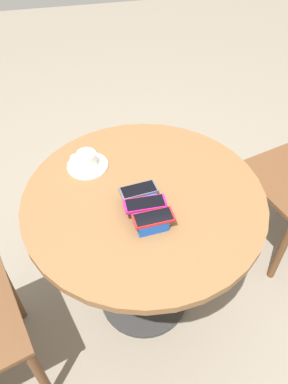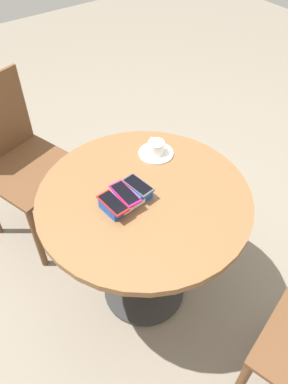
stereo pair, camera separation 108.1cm
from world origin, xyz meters
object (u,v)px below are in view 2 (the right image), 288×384
object	(u,v)px
phone_box	(126,198)
saucer	(156,153)
phone_red	(113,203)
phone_magenta	(125,194)
phone_gray	(138,185)
coffee_cup	(156,147)
round_table	(144,218)
chair_near_window	(20,161)

from	to	relation	value
phone_box	saucer	distance (m)	0.33
phone_red	phone_magenta	size ratio (longest dim) A/B	0.97
phone_gray	coffee_cup	xyz separation A→B (m)	(0.21, 0.16, -0.01)
saucer	coffee_cup	bearing A→B (deg)	76.25
phone_red	phone_magenta	world-z (taller)	same
phone_red	saucer	world-z (taller)	phone_red
phone_box	phone_red	distance (m)	0.07
phone_box	coffee_cup	size ratio (longest dim) A/B	2.02
round_table	saucer	xyz separation A→B (m)	(0.20, 0.18, 0.14)
round_table	phone_box	xyz separation A→B (m)	(-0.08, 0.01, 0.16)
round_table	phone_box	world-z (taller)	phone_box
phone_red	coffee_cup	size ratio (longest dim) A/B	1.37
phone_magenta	saucer	xyz separation A→B (m)	(0.28, 0.17, -0.05)
phone_box	phone_gray	world-z (taller)	phone_gray
phone_gray	phone_magenta	bearing A→B (deg)	-172.88
phone_magenta	chair_near_window	distance (m)	0.84
round_table	phone_magenta	size ratio (longest dim) A/B	6.16
coffee_cup	chair_near_window	size ratio (longest dim) A/B	0.11
coffee_cup	phone_magenta	bearing A→B (deg)	-149.02
phone_red	saucer	xyz separation A→B (m)	(0.35, 0.18, -0.04)
saucer	phone_gray	bearing A→B (deg)	-143.43
round_table	phone_red	bearing A→B (deg)	179.05
phone_box	phone_red	world-z (taller)	phone_red
phone_magenta	coffee_cup	bearing A→B (deg)	30.98
saucer	phone_red	bearing A→B (deg)	-152.79
phone_magenta	phone_gray	world-z (taller)	same
round_table	coffee_cup	bearing A→B (deg)	42.37
phone_box	phone_magenta	world-z (taller)	phone_magenta
phone_box	phone_magenta	size ratio (longest dim) A/B	1.43
coffee_cup	phone_box	bearing A→B (deg)	-148.45
phone_gray	coffee_cup	bearing A→B (deg)	36.91
phone_gray	chair_near_window	distance (m)	0.85
round_table	phone_red	size ratio (longest dim) A/B	6.34
round_table	saucer	bearing A→B (deg)	42.08
saucer	chair_near_window	bearing A→B (deg)	126.37
chair_near_window	phone_red	bearing A→B (deg)	-82.54
round_table	phone_magenta	xyz separation A→B (m)	(-0.08, 0.01, 0.19)
chair_near_window	phone_magenta	bearing A→B (deg)	-77.79
round_table	coffee_cup	distance (m)	0.32
phone_gray	chair_near_window	size ratio (longest dim) A/B	0.15
phone_box	coffee_cup	world-z (taller)	coffee_cup
phone_red	coffee_cup	xyz separation A→B (m)	(0.35, 0.18, -0.01)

